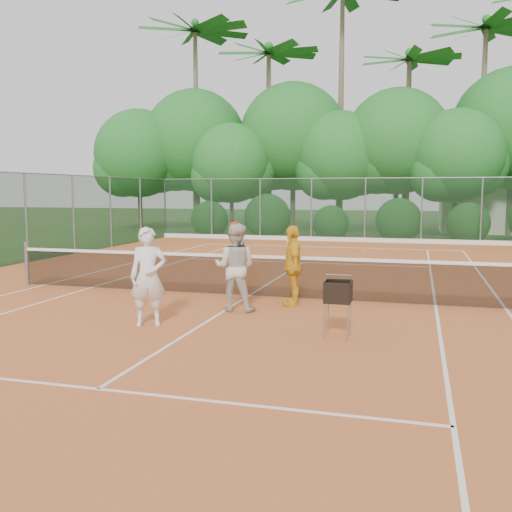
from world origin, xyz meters
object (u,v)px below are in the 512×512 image
Objects in this scene: player_yellow at (293,266)px; ball_hopper at (338,293)px; player_center_grp at (235,267)px; player_white at (148,276)px.

ball_hopper is (1.29, -2.44, -0.09)m from player_yellow.
ball_hopper is (2.28, -1.60, -0.14)m from player_center_grp.
player_white is 3.39m from ball_hopper.
player_center_grp is at bearing 129.47° from ball_hopper.
player_yellow is 1.78× the size of ball_hopper.
player_yellow is at bearing 40.18° from player_center_grp.
ball_hopper is (3.39, 0.02, -0.13)m from player_white.
player_center_grp is at bearing -68.48° from player_yellow.
player_center_grp is 1.31m from player_yellow.
ball_hopper is at bearing -23.99° from player_white.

